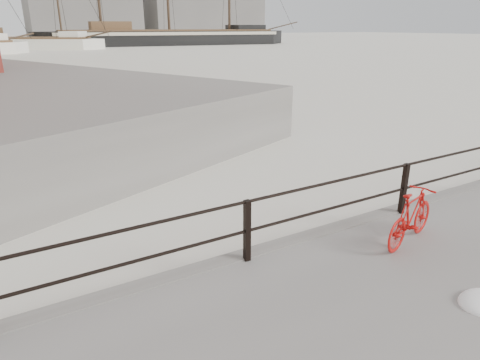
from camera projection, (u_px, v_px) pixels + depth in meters
bicycle at (411, 217)px, 7.01m from camera, size 1.56×0.63×0.94m
barque_black at (170, 45)px, 87.89m from camera, size 60.16×25.55×33.15m
schooner_mid at (25, 49)px, 72.22m from camera, size 31.21×24.85×20.81m
industrial_west at (83, 7)px, 130.07m from camera, size 32.00×18.00×18.00m
industrial_mid at (182, 1)px, 149.83m from camera, size 26.00×20.00×24.00m
industrial_east at (232, 17)px, 166.58m from camera, size 20.00×16.00×14.00m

